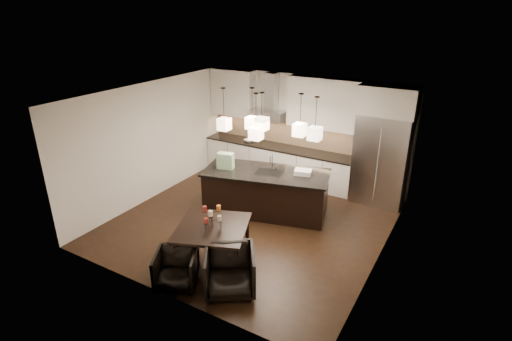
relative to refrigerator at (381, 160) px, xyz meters
The scene contains 37 objects.
floor 3.35m from the refrigerator, 131.42° to the right, with size 5.50×5.50×0.02m, color black.
ceiling 3.62m from the refrigerator, 131.42° to the right, with size 5.50×5.50×0.02m, color white.
wall_back 2.16m from the refrigerator, 169.74° to the left, with size 5.50×0.02×2.80m, color silver.
wall_front 5.56m from the refrigerator, 112.22° to the right, with size 5.50×0.02×2.80m, color silver.
wall_left 5.42m from the refrigerator, 153.91° to the right, with size 0.02×5.50×2.80m, color silver.
wall_right 2.49m from the refrigerator, 74.50° to the right, with size 0.02×5.50×2.80m, color silver.
refrigerator is the anchor object (origin of this frame).
fridge_panel 1.40m from the refrigerator, ahead, with size 1.26×0.72×0.65m, color silver.
lower_cabinets 2.80m from the refrigerator, behind, with size 4.21×0.62×0.88m, color silver.
countertop 2.73m from the refrigerator, behind, with size 4.21×0.66×0.04m, color black.
backsplash 2.75m from the refrigerator, behind, with size 4.21×0.02×0.63m, color tan.
upper_cab_left 4.35m from the refrigerator, behind, with size 1.25×0.35×1.25m, color silver.
upper_cab_right 1.91m from the refrigerator, behind, with size 1.86×0.35×1.25m, color silver.
hood_canopy 3.09m from the refrigerator, behind, with size 0.90×0.52×0.24m, color #B7B7BA.
hood_chimney 3.28m from the refrigerator, behind, with size 0.30×0.28×0.96m, color #B7B7BA.
fruit_bowl 3.58m from the refrigerator, behind, with size 0.26×0.26×0.06m, color silver.
island_body 2.80m from the refrigerator, 138.99° to the right, with size 2.69×1.07×0.95m, color black.
island_top 2.73m from the refrigerator, 138.99° to the right, with size 2.77×1.16×0.04m, color black.
faucet 2.59m from the refrigerator, 140.06° to the right, with size 0.11×0.26×0.41m, color silver, non-canonical shape.
tote_bag 3.61m from the refrigerator, 144.91° to the right, with size 0.37×0.19×0.37m, color #1C6A33.
food_container 2.00m from the refrigerator, 130.45° to the right, with size 0.37×0.26×0.11m, color silver.
dining_table 4.49m from the refrigerator, 116.30° to the right, with size 1.24×1.24×0.74m, color black, non-canonical shape.
candelabra 4.44m from the refrigerator, 116.30° to the right, with size 0.36×0.36×0.44m, color black, non-canonical shape.
candle_a 4.34m from the refrigerator, 115.06° to the right, with size 0.08×0.08×0.10m, color beige.
candle_b 4.41m from the refrigerator, 118.04° to the right, with size 0.08×0.08×0.10m, color orange.
candle_c 4.57m from the refrigerator, 115.79° to the right, with size 0.08×0.08×0.10m, color maroon.
candle_d 4.30m from the refrigerator, 116.20° to the right, with size 0.08×0.08×0.10m, color orange.
candle_e 4.52m from the refrigerator, 117.58° to the right, with size 0.08×0.08×0.10m, color maroon.
candle_f 4.51m from the refrigerator, 114.92° to the right, with size 0.08×0.08×0.10m, color beige.
armchair_left 5.33m from the refrigerator, 113.62° to the right, with size 0.68×0.70×0.63m, color black.
armchair_right 4.72m from the refrigerator, 105.59° to the right, with size 0.81×0.84×0.76m, color black.
pendant_a 3.73m from the refrigerator, 145.57° to the right, with size 0.24×0.24×0.26m, color #FFE5C2.
pendant_b 3.15m from the refrigerator, 145.15° to the right, with size 0.24×0.24×0.26m, color #FFE5C2.
pendant_c 3.08m from the refrigerator, 135.19° to the right, with size 0.24×0.24×0.26m, color #FFE5C2.
pendant_d 2.40m from the refrigerator, 127.25° to the right, with size 0.24×0.24×0.26m, color #FFE5C2.
pendant_e 2.31m from the refrigerator, 116.87° to the right, with size 0.24×0.24×0.26m, color #FFE5C2.
pendant_f 3.15m from the refrigerator, 134.40° to the right, with size 0.24×0.24×0.26m, color #FFE5C2.
Camera 1 is at (3.92, -6.57, 4.41)m, focal length 28.00 mm.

